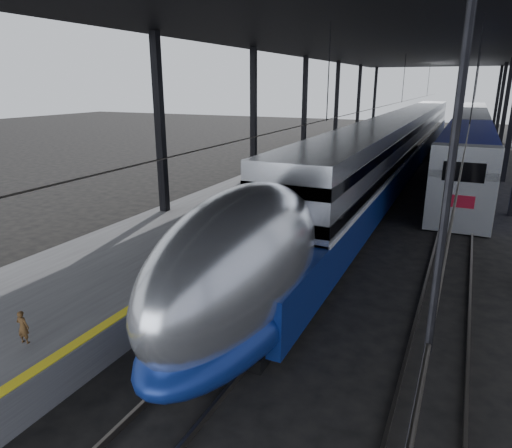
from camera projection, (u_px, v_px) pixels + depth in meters
The scene contains 8 objects.
ground at pixel (220, 293), 15.52m from camera, with size 160.00×160.00×0.00m, color black.
platform at pixel (310, 172), 34.11m from camera, with size 6.00×80.00×1.00m, color #4C4C4F.
yellow_strip at pixel (347, 168), 32.84m from camera, with size 0.30×80.00×0.01m, color yellow.
rails at pixel (422, 187), 31.01m from camera, with size 6.52×80.00×0.16m.
canopy at pixel (394, 46), 29.40m from camera, with size 18.00×75.00×9.47m.
tgv_train at pixel (398, 146), 35.91m from camera, with size 3.12×65.20×4.48m.
second_train at pixel (470, 134), 44.52m from camera, with size 3.00×56.05×4.13m.
child at pixel (23, 327), 10.58m from camera, with size 0.30×0.20×0.82m, color #4F351A.
Camera 1 is at (7.06, -12.31, 6.82)m, focal length 32.00 mm.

